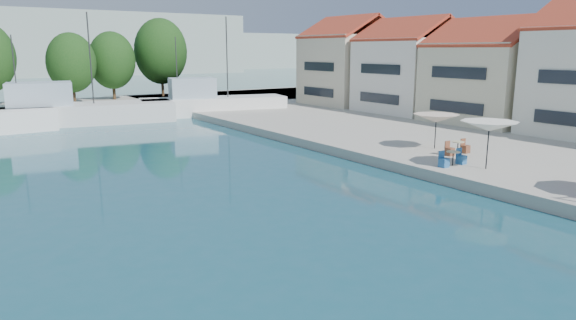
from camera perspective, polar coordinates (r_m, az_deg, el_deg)
quay_right at (r=43.42m, az=22.97°, el=2.90°), size 32.00×92.00×0.60m
quay_far at (r=60.97m, az=-28.10°, el=4.84°), size 90.00×16.00×0.60m
hill_east at (r=181.58m, az=-16.92°, el=11.49°), size 140.00×40.00×12.00m
building_04 at (r=46.32m, az=21.72°, el=9.40°), size 9.00×8.80×9.20m
building_05 at (r=51.96m, az=13.46°, el=10.40°), size 8.40×8.80×9.70m
building_06 at (r=58.45m, az=6.88°, el=11.03°), size 9.00×8.80×10.20m
trawler_03 at (r=50.00m, az=-23.22°, el=4.87°), size 17.90×7.41×10.20m
trawler_04 at (r=53.31m, az=-8.60°, el=6.11°), size 15.08×6.99×10.20m
tree_06 at (r=63.00m, az=-22.94°, el=9.92°), size 5.31×5.31×7.86m
tree_07 at (r=66.33m, az=-18.98°, el=10.42°), size 5.49×5.49×8.13m
tree_08 at (r=69.57m, az=-13.95°, el=11.63°), size 6.71×6.71×9.94m
umbrella_white at (r=27.77m, az=21.46°, el=3.52°), size 2.88×2.88×2.46m
umbrella_cream at (r=32.62m, az=16.15°, el=4.48°), size 2.80×2.80×2.13m
cafe_table_02 at (r=28.30m, az=17.84°, el=-0.02°), size 1.82×0.70×0.76m
cafe_table_03 at (r=31.43m, az=18.33°, el=1.12°), size 1.82×0.70×0.76m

